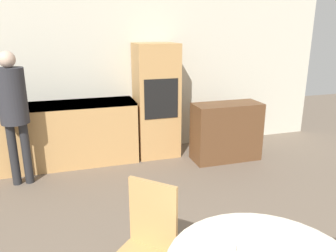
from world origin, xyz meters
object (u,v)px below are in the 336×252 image
(oven_unit, at_px, (156,101))
(sideboard, at_px, (226,132))
(chair_far_left, at_px, (147,243))
(person_standing, at_px, (13,105))

(oven_unit, bearing_deg, sideboard, -29.11)
(chair_far_left, distance_m, person_standing, 2.74)
(person_standing, bearing_deg, oven_unit, 14.65)
(oven_unit, relative_size, chair_far_left, 1.82)
(oven_unit, height_order, person_standing, oven_unit)
(sideboard, bearing_deg, oven_unit, 150.89)
(chair_far_left, relative_size, person_standing, 0.56)
(oven_unit, height_order, chair_far_left, oven_unit)
(oven_unit, distance_m, sideboard, 1.20)
(sideboard, xyz_separation_m, person_standing, (-2.96, 0.02, 0.63))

